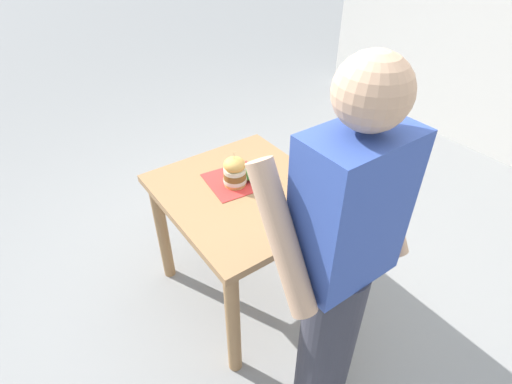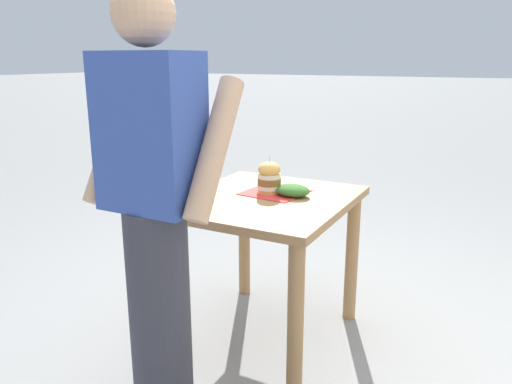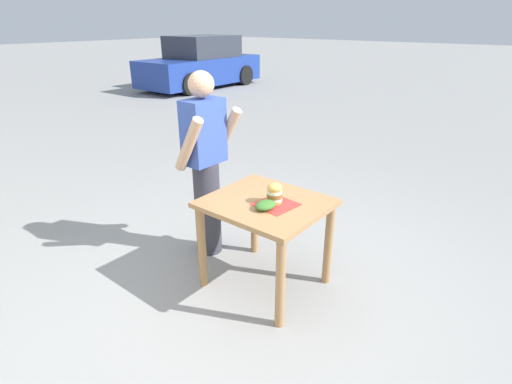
% 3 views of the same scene
% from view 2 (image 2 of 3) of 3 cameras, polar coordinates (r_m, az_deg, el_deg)
% --- Properties ---
extents(ground_plane, '(80.00, 80.00, 0.00)m').
position_cam_2_polar(ground_plane, '(2.78, 1.00, -16.00)').
color(ground_plane, gray).
extents(patio_table, '(0.80, 0.90, 0.77)m').
position_cam_2_polar(patio_table, '(2.52, 1.06, -3.80)').
color(patio_table, '#9E7247').
rests_on(patio_table, ground).
extents(serving_paper, '(0.32, 0.32, 0.00)m').
position_cam_2_polar(serving_paper, '(2.56, 2.19, -0.03)').
color(serving_paper, red).
rests_on(serving_paper, patio_table).
extents(sandwich, '(0.12, 0.12, 0.20)m').
position_cam_2_polar(sandwich, '(2.52, 1.52, 1.66)').
color(sandwich, gold).
rests_on(sandwich, serving_paper).
extents(pickle_spear, '(0.08, 0.08, 0.02)m').
position_cam_2_polar(pickle_spear, '(2.51, 3.99, -0.01)').
color(pickle_spear, '#8EA83D').
rests_on(pickle_spear, serving_paper).
extents(side_salad, '(0.18, 0.14, 0.06)m').
position_cam_2_polar(side_salad, '(2.49, 4.17, 0.19)').
color(side_salad, '#386B28').
rests_on(side_salad, patio_table).
extents(diner_across_table, '(0.55, 0.35, 1.69)m').
position_cam_2_polar(diner_across_table, '(1.89, -11.45, -2.21)').
color(diner_across_table, '#33333D').
rests_on(diner_across_table, ground).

